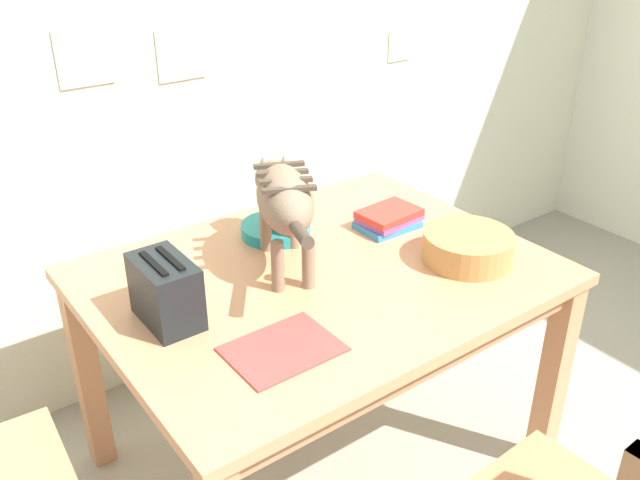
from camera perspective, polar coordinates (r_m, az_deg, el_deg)
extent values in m
cube|color=silver|center=(2.43, -12.69, 15.90)|extent=(5.29, 0.10, 2.50)
cube|color=white|center=(2.28, -19.10, 14.22)|extent=(0.17, 0.01, 0.17)
cube|color=white|center=(2.97, 6.70, 15.83)|extent=(0.12, 0.01, 0.12)
cube|color=white|center=(2.40, -11.56, 14.96)|extent=(0.17, 0.01, 0.17)
cube|color=tan|center=(1.97, 0.00, -3.03)|extent=(1.27, 0.98, 0.03)
cube|color=tan|center=(2.00, 0.00, -4.33)|extent=(1.19, 0.90, 0.07)
cube|color=tan|center=(2.29, 18.92, -10.83)|extent=(0.07, 0.07, 0.69)
cube|color=tan|center=(2.30, -18.82, -10.63)|extent=(0.07, 0.07, 0.69)
cube|color=tan|center=(2.77, 4.36, -2.18)|extent=(0.07, 0.07, 0.69)
ellipsoid|color=#836B57|center=(1.89, -2.96, 3.48)|extent=(0.28, 0.37, 0.16)
cube|color=#483B30|center=(1.78, -2.58, 4.24)|extent=(0.14, 0.08, 0.01)
cube|color=#483B30|center=(1.84, -2.88, 4.96)|extent=(0.14, 0.08, 0.01)
cube|color=#483B30|center=(1.89, -3.17, 5.64)|extent=(0.14, 0.08, 0.01)
cube|color=#483B30|center=(1.95, -3.44, 6.27)|extent=(0.14, 0.08, 0.01)
cylinder|color=#836B57|center=(2.05, -4.56, 1.06)|extent=(0.04, 0.04, 0.15)
cylinder|color=#836B57|center=(2.06, -2.24, 1.27)|extent=(0.04, 0.04, 0.15)
cylinder|color=#836B57|center=(1.84, -3.56, -2.19)|extent=(0.04, 0.04, 0.15)
cylinder|color=#836B57|center=(1.85, -0.98, -1.93)|extent=(0.04, 0.04, 0.15)
sphere|color=#836B57|center=(2.09, -3.86, 5.15)|extent=(0.12, 0.12, 0.12)
cone|color=#836B57|center=(2.07, -4.80, 6.35)|extent=(0.04, 0.04, 0.05)
cone|color=#836B57|center=(2.07, -3.02, 6.50)|extent=(0.04, 0.04, 0.05)
cylinder|color=#483B30|center=(1.65, -1.59, 0.49)|extent=(0.11, 0.18, 0.07)
cylinder|color=teal|center=(2.16, -3.72, 0.91)|extent=(0.22, 0.22, 0.04)
cylinder|color=#D63D39|center=(2.13, -3.77, 2.30)|extent=(0.09, 0.09, 0.08)
torus|color=#D63D39|center=(2.16, -2.48, 2.78)|extent=(0.06, 0.01, 0.06)
cube|color=#E7413E|center=(1.65, -3.14, -9.08)|extent=(0.26, 0.20, 0.01)
cube|color=#3483CF|center=(2.21, 5.67, 1.28)|extent=(0.19, 0.14, 0.02)
cube|color=#9B4E94|center=(2.21, 5.82, 1.81)|extent=(0.20, 0.15, 0.02)
cube|color=red|center=(2.20, 5.80, 2.25)|extent=(0.20, 0.15, 0.02)
cylinder|color=tan|center=(2.04, 12.25, -0.58)|extent=(0.26, 0.26, 0.09)
cylinder|color=brown|center=(2.04, 12.26, -0.47)|extent=(0.22, 0.22, 0.07)
cube|color=black|center=(1.75, -12.76, -4.22)|extent=(0.12, 0.20, 0.17)
cube|color=black|center=(1.70, -13.74, -1.91)|extent=(0.02, 0.14, 0.01)
cube|color=black|center=(1.71, -12.40, -1.49)|extent=(0.02, 0.14, 0.01)
cube|color=tan|center=(2.21, -21.16, -18.09)|extent=(0.04, 0.04, 0.40)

